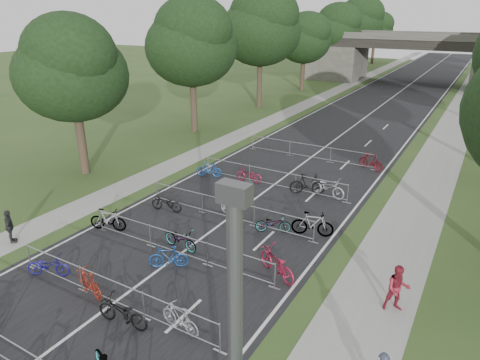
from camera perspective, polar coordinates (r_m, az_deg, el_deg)
The scene contains 37 objects.
road at distance 53.31m, azimuth 18.98°, elevation 9.87°, with size 11.00×140.00×0.01m, color black.
sidewalk_right at distance 52.35m, azimuth 27.59°, elevation 8.40°, with size 3.00×140.00×0.01m, color gray.
sidewalk_left at distance 55.26m, azimuth 11.28°, elevation 10.99°, with size 2.00×140.00×0.01m, color gray.
lane_markings at distance 53.31m, azimuth 18.98°, elevation 9.86°, with size 0.12×140.00×0.00m, color silver.
overpass_bridge at distance 67.46m, azimuth 22.22°, elevation 14.75°, with size 31.00×8.00×7.05m.
tree_left_0 at distance 27.98m, azimuth -21.54°, elevation 13.36°, with size 6.72×6.72×10.25m.
tree_left_1 at distance 36.57m, azimuth -6.45°, elevation 17.56°, with size 7.56×7.56×11.53m.
tree_left_2 at distance 46.70m, azimuth 2.81°, elevation 19.51°, with size 8.40×8.40×12.81m.
tree_left_3 at distance 57.66m, azimuth 8.64°, elevation 18.09°, with size 6.72×6.72×10.25m.
tree_left_4 at distance 68.87m, azimuth 12.69°, elevation 19.04°, with size 7.56×7.56×11.53m.
tree_left_5 at distance 80.31m, azimuth 15.63°, elevation 19.67°, with size 8.40×8.40×12.81m.
tree_left_6 at distance 91.97m, azimuth 17.67°, elevation 18.60°, with size 6.72×6.72×10.25m.
barrier_row_1 at distance 14.75m, azimuth -27.57°, elevation -20.24°, with size 9.70×0.08×1.10m.
barrier_row_2 at distance 16.32m, azimuth -16.83°, elevation -14.04°, with size 9.70×0.08×1.10m.
barrier_row_3 at distance 18.60m, azimuth -8.31°, elevation -8.51°, with size 9.70×0.08×1.10m.
barrier_row_4 at distance 21.47m, azimuth -1.70°, elevation -3.96°, with size 9.70×0.08×1.10m.
barrier_row_5 at distance 25.49m, azimuth 4.27°, elevation 0.24°, with size 9.70×0.08×1.10m.
barrier_row_6 at distance 30.69m, azimuth 9.27°, elevation 3.76°, with size 9.70×0.08×1.10m.
bike_8 at distance 18.79m, azimuth -24.19°, elevation -10.38°, with size 0.60×1.71×0.90m, color navy.
bike_9 at distance 17.08m, azimuth -19.47°, elevation -12.76°, with size 0.48×1.72×1.03m, color maroon.
bike_10 at distance 15.30m, azimuth -15.44°, elevation -16.69°, with size 0.69×1.98×1.04m, color black.
bike_11 at distance 14.75m, azimuth -8.01°, elevation -17.80°, with size 0.46×1.64×0.99m, color gray.
bike_12 at distance 21.37m, azimuth -17.21°, elevation -5.10°, with size 0.52×1.84×1.11m, color #9B9DA2.
bike_13 at distance 19.12m, azimuth -7.93°, elevation -7.80°, with size 0.64×1.83×0.96m, color #9B9DA2.
bike_14 at distance 17.89m, azimuth -9.52°, elevation -10.11°, with size 0.46×1.64×0.98m, color navy.
bike_15 at distance 17.17m, azimuth 4.91°, elevation -11.03°, with size 0.75×2.16×1.14m, color #A11736.
bike_16 at distance 22.70m, azimuth -9.80°, elevation -3.05°, with size 0.61×1.74×0.91m, color black.
bike_17 at distance 21.70m, azimuth -1.49°, elevation -3.71°, with size 0.50×1.76×1.06m, color #9F9EA6.
bike_18 at distance 20.37m, azimuth 4.44°, elevation -5.82°, with size 0.59×1.70×0.89m, color #9B9DA2.
bike_19 at distance 20.22m, azimuth 9.64°, elevation -5.83°, with size 0.56×1.98×1.19m, color #9B9DA2.
bike_20 at distance 27.05m, azimuth -4.15°, elevation 1.41°, with size 0.46×1.63×0.98m, color #1B4C96.
bike_21 at distance 26.18m, azimuth 1.20°, elevation 0.66°, with size 0.60×1.71×0.90m, color maroon.
bike_22 at distance 24.69m, azimuth 9.00°, elevation -0.54°, with size 0.57×2.03×1.22m, color black.
bike_23 at distance 24.58m, azimuth 11.57°, elevation -0.93°, with size 0.75×2.16×1.13m, color #9D9CA3.
bike_27 at distance 29.56m, azimuth 17.06°, elevation 2.40°, with size 0.52×1.86×1.12m, color maroon.
pedestrian_b at distance 16.18m, azimuth 20.28°, elevation -13.45°, with size 0.85×0.66×1.75m, color maroon.
pedestrian_c at distance 21.89m, azimuth -28.37°, elevation -5.52°, with size 0.93×0.39×1.58m, color #262628.
Camera 1 is at (10.34, -1.37, 9.81)m, focal length 32.00 mm.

